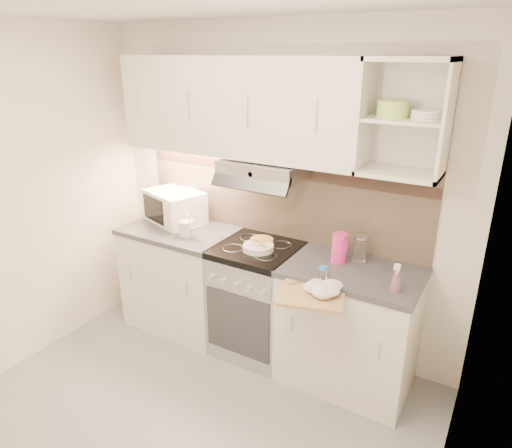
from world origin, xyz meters
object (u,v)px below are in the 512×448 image
at_px(plate_stack, 258,247).
at_px(cutting_board, 312,294).
at_px(glass_jar, 360,248).
at_px(spray_bottle, 396,280).
at_px(pink_pitcher, 339,248).
at_px(microwave, 175,207).
at_px(electric_range, 257,299).
at_px(watering_can, 187,228).

xyz_separation_m(plate_stack, cutting_board, (0.59, -0.35, -0.05)).
relative_size(glass_jar, cutting_board, 0.48).
bearing_deg(cutting_board, spray_bottle, 14.04).
xyz_separation_m(glass_jar, spray_bottle, (0.33, -0.31, -0.02)).
distance_m(plate_stack, pink_pitcher, 0.60).
height_order(pink_pitcher, cutting_board, pink_pitcher).
bearing_deg(microwave, glass_jar, 19.69).
height_order(electric_range, microwave, microwave).
xyz_separation_m(pink_pitcher, cutting_board, (0.01, -0.47, -0.13)).
height_order(microwave, plate_stack, microwave).
xyz_separation_m(pink_pitcher, glass_jar, (0.12, 0.09, -0.01)).
distance_m(plate_stack, cutting_board, 0.69).
bearing_deg(watering_can, spray_bottle, 4.02).
bearing_deg(plate_stack, glass_jar, 15.95).
distance_m(microwave, glass_jar, 1.62).
bearing_deg(electric_range, plate_stack, -52.75).
bearing_deg(cutting_board, glass_jar, 63.80).
bearing_deg(cutting_board, pink_pitcher, 75.74).
distance_m(pink_pitcher, spray_bottle, 0.50).
height_order(electric_range, glass_jar, glass_jar).
relative_size(pink_pitcher, cutting_board, 0.53).
bearing_deg(glass_jar, cutting_board, -100.99).
height_order(glass_jar, spray_bottle, spray_bottle).
height_order(pink_pitcher, spray_bottle, pink_pitcher).
relative_size(watering_can, pink_pitcher, 1.05).
relative_size(glass_jar, spray_bottle, 0.97).
bearing_deg(watering_can, pink_pitcher, 13.51).
distance_m(microwave, spray_bottle, 1.97).
bearing_deg(electric_range, cutting_board, -32.82).
bearing_deg(spray_bottle, electric_range, 163.82).
xyz_separation_m(watering_can, glass_jar, (1.33, 0.24, 0.03)).
distance_m(watering_can, glass_jar, 1.35).
bearing_deg(spray_bottle, microwave, 164.24).
xyz_separation_m(watering_can, pink_pitcher, (1.21, 0.15, 0.04)).
distance_m(electric_range, glass_jar, 0.93).
xyz_separation_m(glass_jar, cutting_board, (-0.11, -0.55, -0.12)).
distance_m(watering_can, pink_pitcher, 1.22).
height_order(pink_pitcher, glass_jar, pink_pitcher).
bearing_deg(microwave, cutting_board, -0.47).
height_order(watering_can, glass_jar, same).
distance_m(plate_stack, spray_bottle, 1.04).
xyz_separation_m(microwave, cutting_board, (1.51, -0.52, -0.16)).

